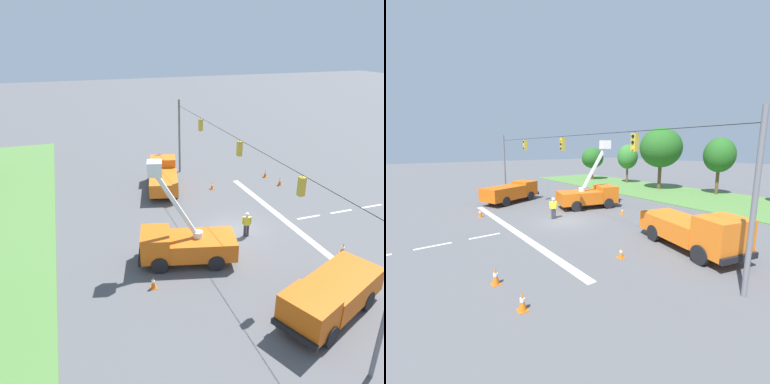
# 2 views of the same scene
# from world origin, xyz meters

# --- Properties ---
(ground_plane) EXTENTS (200.00, 200.00, 0.00)m
(ground_plane) POSITION_xyz_m (0.00, 0.00, 0.00)
(ground_plane) COLOR #565659
(lane_markings) EXTENTS (17.60, 15.25, 0.01)m
(lane_markings) POSITION_xyz_m (0.00, -5.68, 0.00)
(lane_markings) COLOR silver
(lane_markings) RESTS_ON ground
(signal_gantry) EXTENTS (26.20, 0.33, 7.20)m
(signal_gantry) POSITION_xyz_m (-0.00, -0.00, 4.43)
(signal_gantry) COLOR slate
(signal_gantry) RESTS_ON ground
(utility_truck_bucket_lift) EXTENTS (3.78, 6.23, 6.45)m
(utility_truck_bucket_lift) POSITION_xyz_m (-2.57, 4.57, 1.30)
(utility_truck_bucket_lift) COLOR orange
(utility_truck_bucket_lift) RESTS_ON ground
(utility_truck_support_near) EXTENTS (6.72, 3.86, 2.35)m
(utility_truck_support_near) POSITION_xyz_m (9.23, 2.71, 1.17)
(utility_truck_support_near) COLOR orange
(utility_truck_support_near) RESTS_ON ground
(utility_truck_support_far) EXTENTS (4.63, 6.75, 2.06)m
(utility_truck_support_far) POSITION_xyz_m (-9.38, -0.69, 1.16)
(utility_truck_support_far) COLOR #D6560F
(utility_truck_support_far) RESTS_ON ground
(road_worker) EXTENTS (0.35, 0.63, 1.77)m
(road_worker) POSITION_xyz_m (-1.00, -0.40, 1.00)
(road_worker) COLOR #383842
(road_worker) RESTS_ON ground
(traffic_cone_foreground_left) EXTENTS (0.36, 0.36, 0.58)m
(traffic_cone_foreground_left) POSITION_xyz_m (1.20, 5.26, 0.27)
(traffic_cone_foreground_left) COLOR orange
(traffic_cone_foreground_left) RESTS_ON ground
(traffic_cone_foreground_right) EXTENTS (0.36, 0.36, 0.74)m
(traffic_cone_foreground_right) POSITION_xyz_m (8.80, -7.39, 0.36)
(traffic_cone_foreground_right) COLOR orange
(traffic_cone_foreground_right) RESTS_ON ground
(traffic_cone_mid_left) EXTENTS (0.36, 0.36, 0.63)m
(traffic_cone_mid_left) POSITION_xyz_m (7.64, -1.34, 0.30)
(traffic_cone_mid_left) COLOR orange
(traffic_cone_mid_left) RESTS_ON ground
(traffic_cone_mid_right) EXTENTS (0.36, 0.36, 0.78)m
(traffic_cone_mid_right) POSITION_xyz_m (6.46, -7.58, 0.39)
(traffic_cone_mid_right) COLOR orange
(traffic_cone_mid_right) RESTS_ON ground
(traffic_cone_near_bucket) EXTENTS (0.36, 0.36, 0.75)m
(traffic_cone_near_bucket) POSITION_xyz_m (-4.54, 7.00, 0.37)
(traffic_cone_near_bucket) COLOR orange
(traffic_cone_near_bucket) RESTS_ON ground
(traffic_cone_lane_edge_a) EXTENTS (0.36, 0.36, 0.77)m
(traffic_cone_lane_edge_a) POSITION_xyz_m (-5.05, -5.12, 0.38)
(traffic_cone_lane_edge_a) COLOR orange
(traffic_cone_lane_edge_a) RESTS_ON ground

